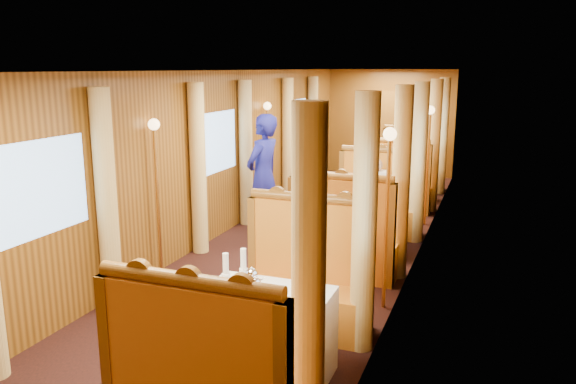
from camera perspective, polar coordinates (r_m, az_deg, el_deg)
The scene contains 46 objects.
floor at distance 8.21m, azimuth 2.35°, elevation -5.49°, with size 3.00×12.00×0.01m, color black, non-canonical shape.
ceiling at distance 7.81m, azimuth 2.51°, elevation 12.24°, with size 3.00×12.00×0.01m, color silver, non-canonical shape.
wall_far at distance 13.70m, azimuth 10.32°, elevation 6.93°, with size 3.00×2.50×0.01m, color brown, non-canonical shape.
wall_left at distance 8.49m, azimuth -7.26°, elevation 3.70°, with size 12.00×2.50×0.01m, color brown, non-canonical shape.
wall_right at distance 7.59m, azimuth 13.26°, elevation 2.42°, with size 12.00×2.50×0.01m, color brown, non-canonical shape.
doorway_far at distance 13.70m, azimuth 10.25°, elevation 5.88°, with size 0.80×0.04×2.00m, color #905E21.
table_near at distance 4.78m, azimuth -2.33°, elevation -14.38°, with size 1.05×0.72×0.75m, color white.
banquette_near_aft at distance 5.62m, azimuth 1.72°, elevation -9.56°, with size 1.30×0.55×1.34m.
table_mid at distance 7.91m, azimuth 7.55°, elevation -3.45°, with size 1.05×0.72×0.75m, color white.
banquette_mid_fwd at distance 6.95m, azimuth 5.65°, elevation -5.24°, with size 1.30×0.55×1.34m.
banquette_mid_aft at distance 8.86m, azimuth 9.05°, elevation -1.44°, with size 1.30×0.55×1.34m.
table_far at distance 11.26m, azimuth 11.60°, elevation 1.19°, with size 1.05×0.72×0.75m, color white.
banquette_far_fwd at distance 10.27m, azimuth 10.71°, elevation 0.42°, with size 1.30×0.55×1.34m.
banquette_far_aft at distance 12.24m, azimuth 12.36°, elevation 2.29°, with size 1.30×0.55×1.34m.
tea_tray at distance 4.63m, azimuth -3.53°, elevation -10.12°, with size 0.34×0.26×0.01m, color silver.
teapot_left at distance 4.55m, azimuth -4.86°, elevation -9.74°, with size 0.17×0.13×0.14m, color silver, non-canonical shape.
teapot_right at distance 4.55m, azimuth -3.33°, elevation -9.82°, with size 0.15×0.11×0.12m, color silver, non-canonical shape.
teapot_back at distance 4.67m, azimuth -3.68°, elevation -9.08°, with size 0.17×0.13×0.14m, color silver, non-canonical shape.
fruit_plate at distance 4.37m, azimuth 0.99°, elevation -11.37°, with size 0.24×0.24×0.05m.
cup_inboard at distance 4.81m, azimuth -6.33°, elevation -8.01°, with size 0.08×0.08×0.26m.
cup_outboard at distance 4.92m, azimuth -4.55°, elevation -7.52°, with size 0.08×0.08×0.26m.
rose_vase_mid at distance 7.77m, azimuth 7.50°, elevation 0.45°, with size 0.06×0.06×0.36m.
rose_vase_far at distance 11.18m, azimuth 11.76°, elevation 3.98°, with size 0.06×0.06×0.36m.
window_left_near at distance 5.64m, azimuth -23.87°, elevation 0.32°, with size 1.20×0.90×0.01m, color #81ADE3, non-canonical shape.
curtain_left_near_b at distance 6.20m, azimuth -17.96°, elevation -0.80°, with size 0.22×0.22×2.35m, color #E5C375.
window_right_near at distance 4.18m, azimuth 6.89°, elevation -2.66°, with size 1.20×0.90×0.01m, color #81ADE3, non-canonical shape.
curtain_right_near_a at distance 3.58m, azimuth 2.09°, elevation -9.85°, with size 0.22×0.22×2.35m, color #E5C375.
curtain_right_near_b at distance 5.01m, azimuth 7.76°, elevation -3.39°, with size 0.22×0.22×2.35m, color #E5C375.
window_left_mid at distance 8.46m, azimuth -7.20°, elevation 5.04°, with size 1.20×0.90×0.01m, color #81ADE3, non-canonical shape.
curtain_left_mid_a at distance 7.77m, azimuth -9.12°, elevation 2.27°, with size 0.22×0.22×2.35m, color #E5C375.
curtain_left_mid_b at distance 9.14m, azimuth -4.31°, elevation 3.92°, with size 0.22×0.22×2.35m, color #E5C375.
window_right_mid at distance 7.56m, azimuth 13.23°, elevation 3.92°, with size 1.20×0.90×0.01m, color #81ADE3, non-canonical shape.
curtain_right_mid_a at distance 6.86m, azimuth 11.39°, elevation 0.82°, with size 0.22×0.22×2.35m, color #E5C375.
curtain_right_mid_b at distance 8.38m, azimuth 13.12°, elevation 2.84°, with size 0.22×0.22×2.35m, color #E5C375.
window_left_far at distance 11.65m, azimuth 0.84°, elevation 7.17°, with size 1.20×0.90×0.01m, color #81ADE3, non-canonical shape.
curtain_left_far_a at distance 10.92m, azimuth -0.03°, elevation 5.36°, with size 0.22×0.22×2.35m, color #E5C375.
curtain_left_far_b at distance 12.38m, azimuth 2.52°, elevation 6.19°, with size 0.22×0.22×2.35m, color #E5C375.
window_right_far at distance 11.02m, azimuth 15.64°, elevation 6.40°, with size 1.20×0.90×0.01m, color #81ADE3, non-canonical shape.
curtain_right_far_a at distance 10.29m, azimuth 14.57°, elevation 4.51°, with size 0.22×0.22×2.35m, color #E5C375.
curtain_right_far_b at distance 11.83m, azimuth 15.40°, elevation 5.46°, with size 0.22×0.22×2.35m, color #E5C375.
sconce_left_fore at distance 6.93m, azimuth -13.26°, elevation 2.62°, with size 0.14×0.14×1.95m.
sconce_right_fore at distance 5.88m, azimuth 10.13°, elevation 1.02°, with size 0.14×0.14×1.95m.
sconce_left_aft at distance 10.00m, azimuth -2.10°, elevation 5.90°, with size 0.14×0.14×1.95m.
sconce_right_aft at distance 9.30m, azimuth 14.11°, elevation 5.03°, with size 0.14×0.14×1.95m.
steward at distance 8.44m, azimuth -2.52°, elevation 1.59°, with size 0.68×0.45×1.88m, color navy.
passenger at distance 8.56m, azimuth 8.81°, elevation 0.27°, with size 0.40×0.44×0.76m.
Camera 1 is at (2.42, -7.42, 2.54)m, focal length 35.00 mm.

